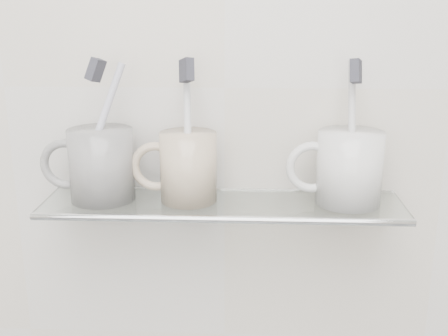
# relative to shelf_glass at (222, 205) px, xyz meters

# --- Properties ---
(wall_back) EXTENTS (2.50, 0.00, 2.50)m
(wall_back) POSITION_rel_shelf_glass_xyz_m (0.00, 0.06, 0.15)
(wall_back) COLOR beige
(wall_back) RESTS_ON ground
(shelf_glass) EXTENTS (0.50, 0.12, 0.01)m
(shelf_glass) POSITION_rel_shelf_glass_xyz_m (0.00, 0.00, 0.00)
(shelf_glass) COLOR silver
(shelf_glass) RESTS_ON wall_back
(shelf_rail) EXTENTS (0.50, 0.01, 0.01)m
(shelf_rail) POSITION_rel_shelf_glass_xyz_m (0.00, -0.06, 0.00)
(shelf_rail) COLOR silver
(shelf_rail) RESTS_ON shelf_glass
(bracket_left) EXTENTS (0.02, 0.03, 0.02)m
(bracket_left) POSITION_rel_shelf_glass_xyz_m (-0.21, 0.05, -0.01)
(bracket_left) COLOR silver
(bracket_left) RESTS_ON wall_back
(bracket_right) EXTENTS (0.02, 0.03, 0.02)m
(bracket_right) POSITION_rel_shelf_glass_xyz_m (0.21, 0.05, -0.01)
(bracket_right) COLOR silver
(bracket_right) RESTS_ON wall_back
(mug_left) EXTENTS (0.10, 0.10, 0.10)m
(mug_left) POSITION_rel_shelf_glass_xyz_m (-0.17, 0.00, 0.05)
(mug_left) COLOR silver
(mug_left) RESTS_ON shelf_glass
(mug_left_handle) EXTENTS (0.07, 0.01, 0.07)m
(mug_left_handle) POSITION_rel_shelf_glass_xyz_m (-0.22, 0.00, 0.05)
(mug_left_handle) COLOR silver
(mug_left_handle) RESTS_ON mug_left
(toothbrush_left) EXTENTS (0.08, 0.03, 0.18)m
(toothbrush_left) POSITION_rel_shelf_glass_xyz_m (-0.17, 0.00, 0.10)
(toothbrush_left) COLOR silver
(toothbrush_left) RESTS_ON mug_left
(bristles_left) EXTENTS (0.03, 0.03, 0.04)m
(bristles_left) POSITION_rel_shelf_glass_xyz_m (-0.17, 0.00, 0.19)
(bristles_left) COLOR #2E2F38
(bristles_left) RESTS_ON toothbrush_left
(mug_center) EXTENTS (0.10, 0.10, 0.10)m
(mug_center) POSITION_rel_shelf_glass_xyz_m (-0.05, 0.00, 0.05)
(mug_center) COLOR beige
(mug_center) RESTS_ON shelf_glass
(mug_center_handle) EXTENTS (0.07, 0.01, 0.07)m
(mug_center_handle) POSITION_rel_shelf_glass_xyz_m (-0.09, 0.00, 0.05)
(mug_center_handle) COLOR beige
(mug_center_handle) RESTS_ON mug_center
(toothbrush_center) EXTENTS (0.02, 0.07, 0.19)m
(toothbrush_center) POSITION_rel_shelf_glass_xyz_m (-0.05, 0.00, 0.10)
(toothbrush_center) COLOR silver
(toothbrush_center) RESTS_ON mug_center
(bristles_center) EXTENTS (0.02, 0.03, 0.04)m
(bristles_center) POSITION_rel_shelf_glass_xyz_m (-0.05, 0.00, 0.19)
(bristles_center) COLOR #2E2F38
(bristles_center) RESTS_ON toothbrush_center
(mug_right) EXTENTS (0.11, 0.11, 0.10)m
(mug_right) POSITION_rel_shelf_glass_xyz_m (0.17, 0.00, 0.05)
(mug_right) COLOR silver
(mug_right) RESTS_ON shelf_glass
(mug_right_handle) EXTENTS (0.07, 0.01, 0.07)m
(mug_right_handle) POSITION_rel_shelf_glass_xyz_m (0.12, 0.00, 0.05)
(mug_right_handle) COLOR silver
(mug_right_handle) RESTS_ON mug_right
(toothbrush_right) EXTENTS (0.02, 0.06, 0.19)m
(toothbrush_right) POSITION_rel_shelf_glass_xyz_m (0.17, 0.00, 0.10)
(toothbrush_right) COLOR #BCB7B3
(toothbrush_right) RESTS_ON mug_right
(bristles_right) EXTENTS (0.02, 0.03, 0.04)m
(bristles_right) POSITION_rel_shelf_glass_xyz_m (0.17, 0.00, 0.19)
(bristles_right) COLOR #2E2F38
(bristles_right) RESTS_ON toothbrush_right
(chrome_cap) EXTENTS (0.04, 0.04, 0.02)m
(chrome_cap) POSITION_rel_shelf_glass_xyz_m (0.20, 0.00, 0.01)
(chrome_cap) COLOR silver
(chrome_cap) RESTS_ON shelf_glass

